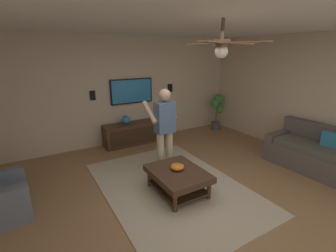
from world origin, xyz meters
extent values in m
plane|color=olive|center=(0.00, 0.00, 0.00)|extent=(7.72, 7.72, 0.00)
cube|color=#C6B299|center=(3.09, 0.00, 1.33)|extent=(0.10, 6.64, 2.67)
cube|color=beige|center=(0.00, -3.27, 1.33)|extent=(6.28, 0.10, 2.67)
cube|color=white|center=(0.00, 0.00, 2.72)|extent=(6.28, 6.64, 0.10)
cube|color=tan|center=(0.46, 0.12, 0.01)|extent=(3.20, 2.22, 0.01)
cube|color=#564C47|center=(-0.50, -2.67, 0.21)|extent=(1.92, 0.89, 0.42)
cube|color=#564C47|center=(-0.49, -3.01, 0.65)|extent=(1.90, 0.25, 0.45)
cube|color=#564C47|center=(0.36, -2.65, 0.29)|extent=(0.20, 0.84, 0.58)
cube|color=#514E42|center=(-0.50, -2.59, 0.48)|extent=(1.52, 0.64, 0.12)
cube|color=teal|center=(-0.64, -2.77, 0.64)|extent=(0.38, 0.20, 0.36)
cube|color=#422B1C|center=(0.26, 0.12, 0.35)|extent=(1.00, 0.80, 0.10)
cylinder|color=#422B1C|center=(0.68, -0.20, 0.15)|extent=(0.07, 0.07, 0.30)
cylinder|color=#422B1C|center=(0.68, 0.44, 0.15)|extent=(0.07, 0.07, 0.30)
cylinder|color=#422B1C|center=(-0.16, -0.20, 0.15)|extent=(0.07, 0.07, 0.30)
cylinder|color=#422B1C|center=(-0.16, 0.44, 0.15)|extent=(0.07, 0.07, 0.30)
cube|color=#382417|center=(0.26, 0.12, 0.10)|extent=(0.88, 0.68, 0.03)
cube|color=#422B1C|center=(2.76, -0.23, 0.28)|extent=(0.44, 1.70, 0.55)
cube|color=#352216|center=(2.53, -0.23, 0.28)|extent=(0.01, 1.56, 0.39)
cube|color=black|center=(3.00, -0.23, 1.32)|extent=(0.05, 1.11, 0.63)
cube|color=#2576B5|center=(2.97, -0.23, 1.32)|extent=(0.01, 1.05, 0.57)
cylinder|color=#C6B793|center=(1.01, -0.16, 0.41)|extent=(0.14, 0.14, 0.82)
cylinder|color=#C6B793|center=(1.01, 0.04, 0.41)|extent=(0.14, 0.14, 0.82)
cube|color=slate|center=(1.01, -0.06, 1.11)|extent=(0.23, 0.37, 0.58)
sphere|color=tan|center=(1.01, -0.06, 1.53)|extent=(0.22, 0.22, 0.22)
cylinder|color=tan|center=(1.20, -0.27, 1.20)|extent=(0.48, 0.11, 0.37)
cylinder|color=tan|center=(1.18, 0.17, 1.20)|extent=(0.48, 0.11, 0.37)
cube|color=white|center=(1.39, -0.05, 1.10)|extent=(0.04, 0.05, 0.16)
cylinder|color=#4C4C51|center=(2.59, -2.77, 0.12)|extent=(0.28, 0.28, 0.23)
cylinder|color=brown|center=(2.59, -2.77, 0.43)|extent=(0.04, 0.04, 0.38)
sphere|color=#3D7F38|center=(2.51, -2.82, 0.64)|extent=(0.23, 0.23, 0.23)
sphere|color=#3D7F38|center=(2.62, -2.90, 0.93)|extent=(0.28, 0.28, 0.28)
sphere|color=#3D7F38|center=(2.63, -2.87, 0.92)|extent=(0.30, 0.30, 0.30)
sphere|color=#3D7F38|center=(2.54, -2.63, 0.83)|extent=(0.24, 0.24, 0.24)
sphere|color=#3D7F38|center=(2.63, -2.72, 0.85)|extent=(0.20, 0.20, 0.20)
ellipsoid|color=orange|center=(0.31, 0.11, 0.45)|extent=(0.23, 0.23, 0.10)
cube|color=white|center=(0.35, 0.02, 0.41)|extent=(0.09, 0.16, 0.02)
sphere|color=teal|center=(2.76, 0.06, 0.66)|extent=(0.22, 0.22, 0.22)
cube|color=black|center=(3.01, -1.38, 1.32)|extent=(0.06, 0.12, 0.22)
cube|color=black|center=(3.01, 0.75, 1.30)|extent=(0.06, 0.12, 0.22)
cylinder|color=#4C3828|center=(-0.41, -0.04, 2.51)|extent=(0.04, 0.04, 0.28)
cylinder|color=#4C3828|center=(-0.41, -0.04, 2.37)|extent=(0.20, 0.20, 0.08)
sphere|color=silver|center=(-0.41, -0.04, 2.27)|extent=(0.16, 0.16, 0.16)
cube|color=brown|center=(-0.09, -0.03, 2.37)|extent=(0.56, 0.14, 0.02)
cube|color=brown|center=(-0.57, 0.24, 2.37)|extent=(0.37, 0.55, 0.02)
cube|color=brown|center=(-0.73, -0.11, 2.37)|extent=(0.57, 0.23, 0.02)
cube|color=brown|center=(-0.37, -0.36, 2.37)|extent=(0.19, 0.57, 0.02)
camera|label=1|loc=(-2.70, 2.07, 2.26)|focal=25.57mm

